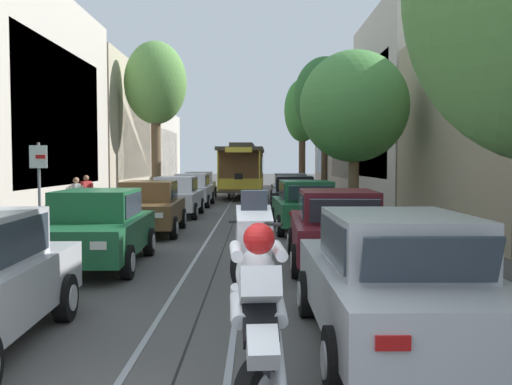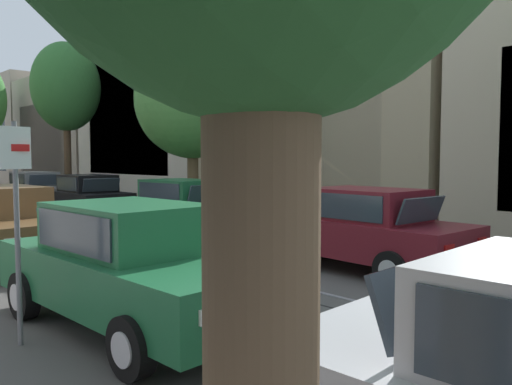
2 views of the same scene
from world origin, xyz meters
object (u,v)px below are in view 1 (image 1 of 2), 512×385
object	(u,v)px
parked_car_silver_sixth_left	(200,185)
street_tree_kerb_right_fourth	(303,112)
parked_car_silver_near_right	(396,280)
parked_car_maroon_second_right	(338,228)
parked_car_green_mid_right	(306,206)
parked_car_white_fifth_left	(193,190)
street_tree_kerb_left_second	(157,85)
parked_car_grey_fifth_right	(291,189)
parked_car_black_fourth_right	(295,195)
motorcycle_with_rider	(258,297)
street_tree_kerb_right_second	(355,107)
street_sign_post	(41,188)
pedestrian_on_left_pavement	(78,197)
parked_car_green_second_left	(98,228)
pedestrian_crossing_far	(88,194)
parked_car_brown_mid_left	(150,207)
cable_car_trolley	(244,170)
street_tree_kerb_right_mid	(326,98)
parked_car_white_fourth_left	(177,196)

from	to	relation	value
parked_car_silver_sixth_left	street_tree_kerb_right_fourth	size ratio (longest dim) A/B	0.53
parked_car_silver_near_right	parked_car_maroon_second_right	world-z (taller)	same
parked_car_maroon_second_right	parked_car_green_mid_right	bearing A→B (deg)	91.35
parked_car_white_fifth_left	street_tree_kerb_left_second	xyz separation A→B (m)	(-2.17, 2.33, 5.43)
parked_car_grey_fifth_right	parked_car_green_mid_right	bearing A→B (deg)	-91.07
parked_car_white_fifth_left	parked_car_black_fourth_right	xyz separation A→B (m)	(4.74, -4.37, 0.00)
parked_car_silver_near_right	motorcycle_with_rider	bearing A→B (deg)	-134.08
parked_car_silver_near_right	street_tree_kerb_right_second	distance (m)	13.56
parked_car_silver_sixth_left	street_sign_post	world-z (taller)	street_sign_post
parked_car_silver_sixth_left	pedestrian_on_left_pavement	distance (m)	13.99
parked_car_green_second_left	parked_car_white_fifth_left	distance (m)	16.27
pedestrian_crossing_far	street_sign_post	distance (m)	10.20
street_sign_post	pedestrian_crossing_far	bearing A→B (deg)	101.26
parked_car_brown_mid_left	street_tree_kerb_right_second	bearing A→B (deg)	19.50
motorcycle_with_rider	street_tree_kerb_right_fourth	bearing A→B (deg)	84.79
pedestrian_crossing_far	street_sign_post	xyz separation A→B (m)	(1.99, -9.98, 0.67)
parked_car_grey_fifth_right	pedestrian_crossing_far	size ratio (longest dim) A/B	2.64
parked_car_green_mid_right	street_tree_kerb_left_second	size ratio (longest dim) A/B	0.52
parked_car_green_second_left	parked_car_black_fourth_right	world-z (taller)	same
street_tree_kerb_right_fourth	parked_car_silver_sixth_left	bearing A→B (deg)	-130.41
parked_car_green_mid_right	street_tree_kerb_right_fourth	size ratio (longest dim) A/B	0.53
parked_car_silver_near_right	parked_car_maroon_second_right	distance (m)	5.27
parked_car_green_mid_right	street_tree_kerb_right_second	xyz separation A→B (m)	(1.81, 1.82, 3.25)
parked_car_black_fourth_right	parked_car_grey_fifth_right	distance (m)	5.65
cable_car_trolley	pedestrian_crossing_far	distance (m)	14.37
parked_car_brown_mid_left	parked_car_grey_fifth_right	world-z (taller)	same
parked_car_black_fourth_right	street_tree_kerb_left_second	xyz separation A→B (m)	(-6.91, 6.70, 5.43)
street_tree_kerb_left_second	street_tree_kerb_right_second	world-z (taller)	street_tree_kerb_left_second
parked_car_maroon_second_right	cable_car_trolley	world-z (taller)	cable_car_trolley
street_tree_kerb_right_mid	street_tree_kerb_right_second	bearing A→B (deg)	-91.35
pedestrian_on_left_pavement	parked_car_silver_near_right	bearing A→B (deg)	-59.92
pedestrian_on_left_pavement	parked_car_green_second_left	bearing A→B (deg)	-70.00
street_tree_kerb_left_second	motorcycle_with_rider	size ratio (longest dim) A/B	4.48
parked_car_black_fourth_right	cable_car_trolley	distance (m)	11.80
parked_car_green_mid_right	pedestrian_crossing_far	bearing A→B (deg)	152.11
parked_car_brown_mid_left	motorcycle_with_rider	size ratio (longest dim) A/B	2.31
parked_car_silver_sixth_left	street_tree_kerb_left_second	bearing A→B (deg)	-116.89
pedestrian_crossing_far	street_tree_kerb_left_second	bearing A→B (deg)	81.35
street_tree_kerb_right_second	pedestrian_crossing_far	world-z (taller)	street_tree_kerb_right_second
parked_car_green_mid_right	cable_car_trolley	size ratio (longest dim) A/B	0.48
parked_car_maroon_second_right	cable_car_trolley	bearing A→B (deg)	96.09
parked_car_grey_fifth_right	cable_car_trolley	size ratio (longest dim) A/B	0.48
pedestrian_on_left_pavement	parked_car_black_fourth_right	bearing A→B (deg)	21.59
parked_car_silver_near_right	parked_car_black_fourth_right	size ratio (longest dim) A/B	0.99
parked_car_white_fourth_left	parked_car_white_fifth_left	world-z (taller)	same
street_tree_kerb_left_second	parked_car_green_mid_right	bearing A→B (deg)	-61.47
street_tree_kerb_right_mid	pedestrian_on_left_pavement	world-z (taller)	street_tree_kerb_right_mid
parked_car_white_fifth_left	cable_car_trolley	world-z (taller)	cable_car_trolley
parked_car_green_second_left	motorcycle_with_rider	bearing A→B (deg)	-64.32
street_tree_kerb_right_second	cable_car_trolley	bearing A→B (deg)	104.93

